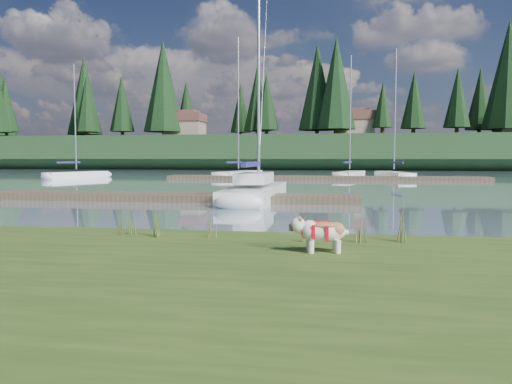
# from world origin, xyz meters

# --- Properties ---
(ground) EXTENTS (200.00, 200.00, 0.00)m
(ground) POSITION_xyz_m (0.00, 30.00, 0.00)
(ground) COLOR gray
(ground) RESTS_ON ground
(bank) EXTENTS (60.00, 9.00, 0.35)m
(bank) POSITION_xyz_m (0.00, -6.00, 0.17)
(bank) COLOR #354B19
(bank) RESTS_ON ground
(ridge) EXTENTS (200.00, 20.00, 5.00)m
(ridge) POSITION_xyz_m (0.00, 73.00, 2.50)
(ridge) COLOR black
(ridge) RESTS_ON ground
(bulldog) EXTENTS (0.91, 0.45, 0.54)m
(bulldog) POSITION_xyz_m (2.80, -3.48, 0.69)
(bulldog) COLOR silver
(bulldog) RESTS_ON bank
(sailboat_main) EXTENTS (1.87, 9.30, 13.32)m
(sailboat_main) POSITION_xyz_m (-0.42, 10.94, 0.42)
(sailboat_main) COLOR white
(sailboat_main) RESTS_ON ground
(dock_near) EXTENTS (16.00, 2.00, 0.30)m
(dock_near) POSITION_xyz_m (-4.00, 9.00, 0.15)
(dock_near) COLOR #4C3D2C
(dock_near) RESTS_ON ground
(dock_far) EXTENTS (26.00, 2.20, 0.30)m
(dock_far) POSITION_xyz_m (2.00, 30.00, 0.15)
(dock_far) COLOR #4C3D2C
(dock_far) RESTS_ON ground
(sailboat_bg_0) EXTENTS (3.90, 6.87, 10.11)m
(sailboat_bg_0) POSITION_xyz_m (-19.36, 30.28, 0.32)
(sailboat_bg_0) COLOR white
(sailboat_bg_0) RESTS_ON ground
(sailboat_bg_1) EXTENTS (3.58, 8.82, 12.83)m
(sailboat_bg_1) POSITION_xyz_m (-5.64, 34.61, 0.33)
(sailboat_bg_1) COLOR white
(sailboat_bg_1) RESTS_ON ground
(sailboat_bg_2) EXTENTS (3.31, 7.43, 11.05)m
(sailboat_bg_2) POSITION_xyz_m (4.45, 35.32, 0.33)
(sailboat_bg_2) COLOR white
(sailboat_bg_2) RESTS_ON ground
(sailboat_bg_3) EXTENTS (3.06, 7.81, 11.30)m
(sailboat_bg_3) POSITION_xyz_m (7.93, 34.27, 0.33)
(sailboat_bg_3) COLOR white
(sailboat_bg_3) RESTS_ON ground
(weed_0) EXTENTS (0.17, 0.14, 0.64)m
(weed_0) POSITION_xyz_m (-0.29, -2.45, 0.62)
(weed_0) COLOR #475B23
(weed_0) RESTS_ON bank
(weed_1) EXTENTS (0.17, 0.14, 0.42)m
(weed_1) POSITION_xyz_m (0.79, -2.38, 0.53)
(weed_1) COLOR #475B23
(weed_1) RESTS_ON bank
(weed_2) EXTENTS (0.17, 0.14, 0.70)m
(weed_2) POSITION_xyz_m (3.41, -2.50, 0.64)
(weed_2) COLOR #475B23
(weed_2) RESTS_ON bank
(weed_3) EXTENTS (0.17, 0.14, 0.59)m
(weed_3) POSITION_xyz_m (-0.92, -2.26, 0.60)
(weed_3) COLOR #475B23
(weed_3) RESTS_ON bank
(weed_4) EXTENTS (0.17, 0.14, 0.51)m
(weed_4) POSITION_xyz_m (2.55, -2.55, 0.56)
(weed_4) COLOR #475B23
(weed_4) RESTS_ON bank
(weed_5) EXTENTS (0.17, 0.14, 0.70)m
(weed_5) POSITION_xyz_m (4.20, -2.33, 0.64)
(weed_5) COLOR #475B23
(weed_5) RESTS_ON bank
(mud_lip) EXTENTS (60.00, 0.50, 0.14)m
(mud_lip) POSITION_xyz_m (0.00, -1.60, 0.07)
(mud_lip) COLOR #33281C
(mud_lip) RESTS_ON ground
(conifer_1) EXTENTS (4.40, 4.40, 11.30)m
(conifer_1) POSITION_xyz_m (-40.00, 71.00, 11.28)
(conifer_1) COLOR #382619
(conifer_1) RESTS_ON ridge
(conifer_2) EXTENTS (6.60, 6.60, 16.05)m
(conifer_2) POSITION_xyz_m (-25.00, 68.00, 13.54)
(conifer_2) COLOR #382619
(conifer_2) RESTS_ON ridge
(conifer_3) EXTENTS (4.84, 4.84, 12.25)m
(conifer_3) POSITION_xyz_m (-10.00, 72.00, 11.74)
(conifer_3) COLOR #382619
(conifer_3) RESTS_ON ridge
(conifer_4) EXTENTS (6.16, 6.16, 15.10)m
(conifer_4) POSITION_xyz_m (3.00, 66.00, 13.09)
(conifer_4) COLOR #382619
(conifer_4) RESTS_ON ridge
(conifer_5) EXTENTS (3.96, 3.96, 10.35)m
(conifer_5) POSITION_xyz_m (15.00, 70.00, 10.83)
(conifer_5) COLOR #382619
(conifer_5) RESTS_ON ridge
(conifer_6) EXTENTS (7.04, 7.04, 17.00)m
(conifer_6) POSITION_xyz_m (28.00, 68.00, 13.99)
(conifer_6) COLOR #382619
(conifer_6) RESTS_ON ridge
(house_0) EXTENTS (6.30, 5.30, 4.65)m
(house_0) POSITION_xyz_m (-22.00, 70.00, 7.31)
(house_0) COLOR gray
(house_0) RESTS_ON ridge
(house_1) EXTENTS (6.30, 5.30, 4.65)m
(house_1) POSITION_xyz_m (6.00, 71.00, 7.31)
(house_1) COLOR gray
(house_1) RESTS_ON ridge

